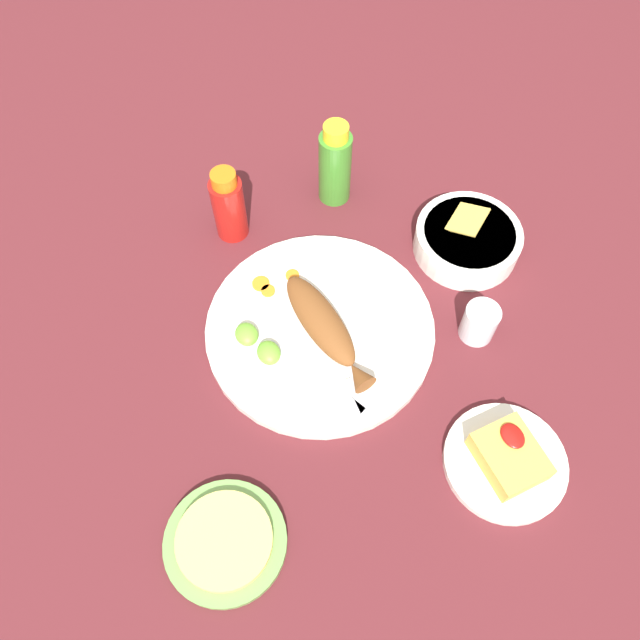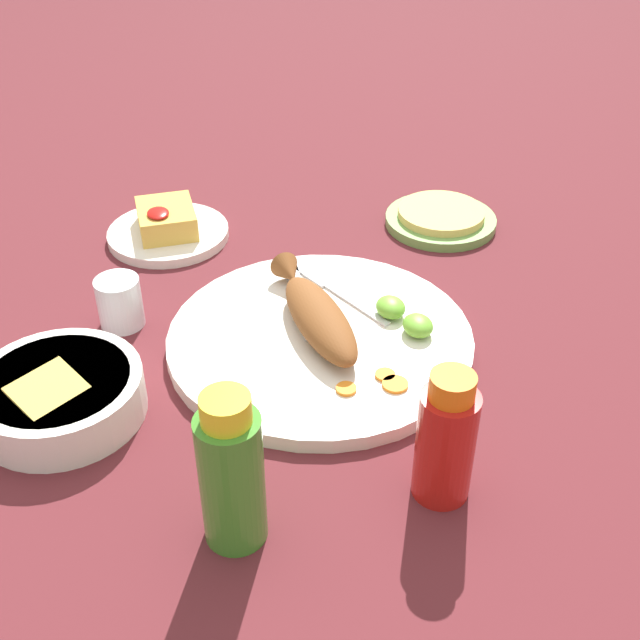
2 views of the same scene
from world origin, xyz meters
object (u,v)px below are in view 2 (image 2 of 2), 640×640
at_px(hot_sauce_bottle_green, 231,474).
at_px(tortilla_plate, 440,221).
at_px(fork_far, 332,288).
at_px(fried_fish, 316,314).
at_px(main_plate, 320,339).
at_px(side_plate_fries, 168,234).
at_px(guacamole_bowl, 59,394).
at_px(hot_sauce_bottle_red, 446,440).
at_px(fork_near, 295,291).
at_px(salt_cup, 120,305).

bearing_deg(hot_sauce_bottle_green, tortilla_plate, 140.72).
bearing_deg(fork_far, fried_fish, 127.10).
relative_size(main_plate, side_plate_fries, 2.08).
relative_size(fork_far, side_plate_fries, 0.98).
bearing_deg(hot_sauce_bottle_green, guacamole_bowl, -144.23).
distance_m(hot_sauce_bottle_red, guacamole_bowl, 0.41).
bearing_deg(hot_sauce_bottle_green, main_plate, 149.46).
bearing_deg(hot_sauce_bottle_red, main_plate, -168.67).
bearing_deg(guacamole_bowl, main_plate, 98.08).
height_order(fork_far, tortilla_plate, fork_far).
relative_size(hot_sauce_bottle_red, tortilla_plate, 0.86).
bearing_deg(tortilla_plate, hot_sauce_bottle_green, -39.28).
relative_size(hot_sauce_bottle_red, hot_sauce_bottle_green, 0.87).
distance_m(hot_sauce_bottle_green, guacamole_bowl, 0.26).
distance_m(main_plate, fork_near, 0.10).
relative_size(fried_fish, hot_sauce_bottle_green, 1.39).
distance_m(fork_near, hot_sauce_bottle_red, 0.36).
xyz_separation_m(fork_near, fork_far, (0.01, 0.05, 0.00)).
relative_size(main_plate, hot_sauce_bottle_red, 2.56).
xyz_separation_m(hot_sauce_bottle_green, tortilla_plate, (-0.50, 0.41, -0.07)).
height_order(side_plate_fries, tortilla_plate, same).
height_order(hot_sauce_bottle_red, hot_sauce_bottle_green, hot_sauce_bottle_green).
xyz_separation_m(fried_fish, fork_near, (-0.08, -0.01, -0.02)).
bearing_deg(side_plate_fries, main_plate, 25.13).
bearing_deg(hot_sauce_bottle_red, salt_cup, -142.65).
bearing_deg(side_plate_fries, hot_sauce_bottle_red, 19.20).
bearing_deg(hot_sauce_bottle_red, fried_fish, -168.94).
bearing_deg(guacamole_bowl, hot_sauce_bottle_red, 58.98).
relative_size(hot_sauce_bottle_green, side_plate_fries, 0.93).
relative_size(fried_fish, salt_cup, 3.53).
distance_m(main_plate, salt_cup, 0.25).
bearing_deg(hot_sauce_bottle_green, fork_near, 157.81).
bearing_deg(guacamole_bowl, fork_near, 114.98).
bearing_deg(hot_sauce_bottle_red, guacamole_bowl, -121.02).
height_order(fried_fish, hot_sauce_bottle_green, hot_sauce_bottle_green).
bearing_deg(fork_near, fried_fish, -171.03).
relative_size(fried_fish, fork_far, 1.32).
bearing_deg(fork_far, salt_cup, 61.25).
bearing_deg(salt_cup, fork_near, 86.03).
distance_m(main_plate, tortilla_plate, 0.35).
relative_size(fried_fish, tortilla_plate, 1.37).
distance_m(fried_fish, salt_cup, 0.25).
distance_m(fork_far, salt_cup, 0.27).
height_order(hot_sauce_bottle_green, guacamole_bowl, hot_sauce_bottle_green).
relative_size(main_plate, fork_far, 2.11).
distance_m(fork_far, hot_sauce_bottle_green, 0.40).
bearing_deg(hot_sauce_bottle_red, side_plate_fries, -160.80).
bearing_deg(fried_fish, guacamole_bowl, -85.11).
bearing_deg(guacamole_bowl, salt_cup, 153.81).
relative_size(salt_cup, guacamole_bowl, 0.36).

